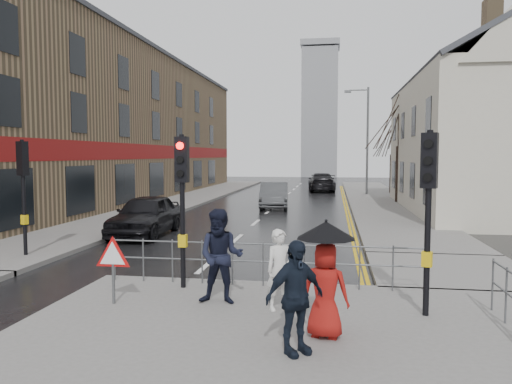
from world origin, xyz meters
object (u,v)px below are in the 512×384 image
(pedestrian_b, at_px, (221,256))
(pedestrian_with_umbrella, at_px, (326,272))
(pedestrian_d, at_px, (295,297))
(pedestrian_a, at_px, (280,270))
(car_mid, at_px, (274,195))
(car_parked, at_px, (146,215))

(pedestrian_b, xyz_separation_m, pedestrian_with_umbrella, (2.08, -1.55, 0.13))
(pedestrian_b, height_order, pedestrian_d, pedestrian_b)
(pedestrian_d, bearing_deg, pedestrian_a, 62.36)
(pedestrian_b, bearing_deg, car_mid, 93.14)
(car_parked, relative_size, car_mid, 1.01)
(car_parked, bearing_deg, pedestrian_a, -56.15)
(pedestrian_d, bearing_deg, car_parked, 81.36)
(pedestrian_with_umbrella, height_order, pedestrian_d, pedestrian_with_umbrella)
(pedestrian_with_umbrella, relative_size, car_parked, 0.41)
(pedestrian_with_umbrella, height_order, car_mid, pedestrian_with_umbrella)
(pedestrian_with_umbrella, xyz_separation_m, car_parked, (-7.02, 10.20, -0.43))
(pedestrian_a, xyz_separation_m, car_mid, (-2.43, 19.64, -0.16))
(pedestrian_b, bearing_deg, pedestrian_with_umbrella, -37.22)
(pedestrian_a, xyz_separation_m, car_parked, (-6.14, 8.89, -0.13))
(pedestrian_b, relative_size, pedestrian_d, 1.11)
(car_parked, bearing_deg, car_mid, 70.12)
(pedestrian_a, xyz_separation_m, pedestrian_with_umbrella, (0.87, -1.32, 0.30))
(pedestrian_d, bearing_deg, pedestrian_b, 85.85)
(pedestrian_with_umbrella, relative_size, car_mid, 0.42)
(car_parked, xyz_separation_m, car_mid, (3.72, 10.75, -0.03))
(pedestrian_a, bearing_deg, car_mid, 65.08)
(pedestrian_b, distance_m, car_parked, 9.97)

